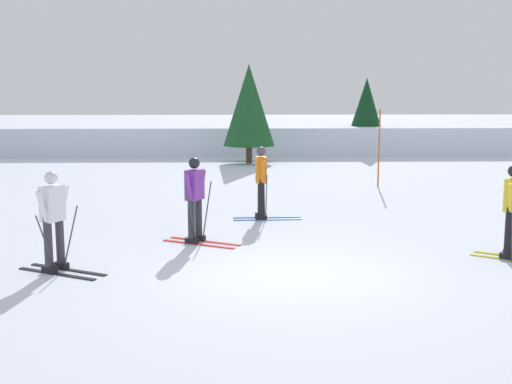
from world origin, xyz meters
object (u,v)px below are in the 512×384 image
skier_purple (195,197)px  trail_marker_pole (379,148)px  skier_white (53,218)px  conifer_far_left (366,107)px  skier_yellow (512,209)px  conifer_far_right (249,105)px  skier_orange (261,180)px

skier_purple → trail_marker_pole: bearing=54.1°
skier_white → conifer_far_left: (9.01, 19.42, 1.20)m
trail_marker_pole → conifer_far_left: 10.42m
trail_marker_pole → skier_white: bearing=-129.0°
skier_yellow → conifer_far_right: conifer_far_right is taller
skier_white → skier_orange: bearing=49.9°
conifer_far_right → skier_orange: bearing=-89.5°
skier_orange → skier_white: size_ratio=1.00×
skier_yellow → trail_marker_pole: trail_marker_pole is taller
conifer_far_left → conifer_far_right: conifer_far_right is taller
skier_yellow → skier_white: same height
skier_yellow → skier_white: bearing=-175.5°
trail_marker_pole → conifer_far_right: (-3.88, 6.46, 1.12)m
skier_orange → conifer_far_right: size_ratio=0.43×
trail_marker_pole → conifer_far_right: 7.61m
skier_yellow → conifer_far_left: bearing=87.0°
skier_orange → conifer_far_right: 11.39m
skier_yellow → conifer_far_left: conifer_far_left is taller
skier_purple → conifer_far_right: conifer_far_right is taller
skier_yellow → trail_marker_pole: bearing=94.0°
skier_yellow → trail_marker_pole: size_ratio=0.71×
skier_white → conifer_far_right: 16.08m
skier_orange → skier_white: (-3.64, -4.32, -0.00)m
skier_purple → trail_marker_pole: size_ratio=0.71×
skier_orange → conifer_far_left: (5.37, 15.10, 1.20)m
skier_orange → skier_white: 5.65m
skier_white → trail_marker_pole: size_ratio=0.71×
skier_orange → conifer_far_right: (-0.09, 11.30, 1.41)m
skier_orange → trail_marker_pole: 6.16m
skier_purple → conifer_far_right: (1.31, 13.61, 1.41)m
trail_marker_pole → conifer_far_right: size_ratio=0.61×
conifer_far_left → trail_marker_pole: bearing=-98.8°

